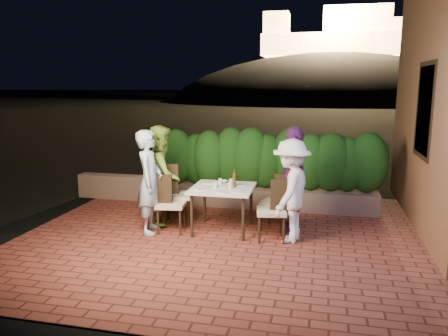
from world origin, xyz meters
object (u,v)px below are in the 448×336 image
(bowl, at_px, (223,182))
(chair_right_front, at_px, (271,210))
(diner_white, at_px, (291,191))
(diner_purple, at_px, (293,179))
(chair_left_back, at_px, (178,194))
(chair_right_back, at_px, (276,201))
(dining_table, at_px, (223,209))
(diner_blue, at_px, (150,182))
(diner_green, at_px, (162,174))
(parapet_lamp, at_px, (151,174))
(beer_bottle, at_px, (234,178))
(chair_left_front, at_px, (171,203))

(bowl, distance_m, chair_right_front, 1.11)
(bowl, height_order, diner_white, diner_white)
(diner_purple, bearing_deg, chair_left_back, -97.05)
(bowl, distance_m, chair_right_back, 0.96)
(dining_table, height_order, diner_blue, diner_blue)
(diner_green, relative_size, diner_purple, 0.99)
(diner_white, height_order, diner_purple, diner_purple)
(diner_green, relative_size, parapet_lamp, 12.32)
(chair_left_back, bearing_deg, diner_purple, -8.56)
(beer_bottle, bearing_deg, diner_purple, 14.12)
(chair_left_back, relative_size, diner_green, 0.61)
(dining_table, relative_size, diner_white, 0.63)
(diner_blue, relative_size, parapet_lamp, 12.12)
(chair_right_front, height_order, diner_blue, diner_blue)
(diner_white, bearing_deg, parapet_lamp, -107.48)
(chair_left_back, relative_size, parapet_lamp, 7.55)
(dining_table, xyz_separation_m, diner_green, (-1.15, 0.23, 0.49))
(beer_bottle, bearing_deg, diner_blue, -163.38)
(bowl, height_order, chair_left_back, chair_left_back)
(chair_right_back, height_order, diner_white, diner_white)
(parapet_lamp, bearing_deg, chair_right_back, -25.10)
(bowl, bearing_deg, chair_right_back, -0.88)
(chair_right_back, distance_m, diner_purple, 0.48)
(bowl, height_order, chair_right_back, chair_right_back)
(beer_bottle, bearing_deg, parapet_lamp, 144.27)
(beer_bottle, height_order, diner_green, diner_green)
(diner_green, bearing_deg, diner_blue, 164.69)
(chair_right_front, relative_size, diner_white, 0.61)
(chair_right_back, distance_m, diner_white, 0.68)
(bowl, distance_m, chair_left_back, 0.83)
(bowl, xyz_separation_m, diner_white, (1.20, -0.54, 0.03))
(chair_left_front, bearing_deg, parapet_lamp, 114.02)
(beer_bottle, bearing_deg, dining_table, -156.70)
(diner_purple, bearing_deg, dining_table, -83.86)
(chair_left_front, distance_m, diner_blue, 0.50)
(beer_bottle, distance_m, parapet_lamp, 2.61)
(beer_bottle, relative_size, diner_green, 0.17)
(diner_blue, xyz_separation_m, diner_green, (-0.00, 0.55, 0.01))
(bowl, xyz_separation_m, chair_right_front, (0.91, -0.56, -0.28))
(beer_bottle, distance_m, diner_blue, 1.39)
(beer_bottle, height_order, diner_blue, diner_blue)
(beer_bottle, relative_size, chair_left_back, 0.27)
(bowl, distance_m, diner_blue, 1.25)
(chair_right_front, bearing_deg, beer_bottle, -36.52)
(beer_bottle, distance_m, chair_right_back, 0.81)
(bowl, height_order, parapet_lamp, bowl)
(diner_white, relative_size, diner_purple, 0.92)
(dining_table, xyz_separation_m, chair_right_back, (0.85, 0.29, 0.11))
(dining_table, distance_m, parapet_lamp, 2.50)
(chair_right_front, bearing_deg, dining_table, -26.65)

